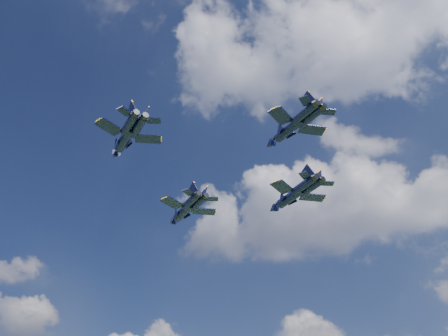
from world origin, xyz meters
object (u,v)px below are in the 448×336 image
jet_right (289,198)px  jet_slot (287,130)px  jet_lead (183,212)px  jet_left (124,140)px

jet_right → jet_slot: jet_right is taller
jet_lead → jet_slot: 36.60m
jet_lead → jet_right: bearing=-41.4°
jet_left → jet_slot: (30.24, 4.75, -3.07)m
jet_right → jet_left: bearing=177.8°
jet_right → jet_slot: bearing=-128.7°
jet_left → jet_slot: size_ratio=1.05×
jet_lead → jet_slot: jet_lead is taller
jet_left → jet_slot: bearing=-41.6°
jet_lead → jet_left: 25.48m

